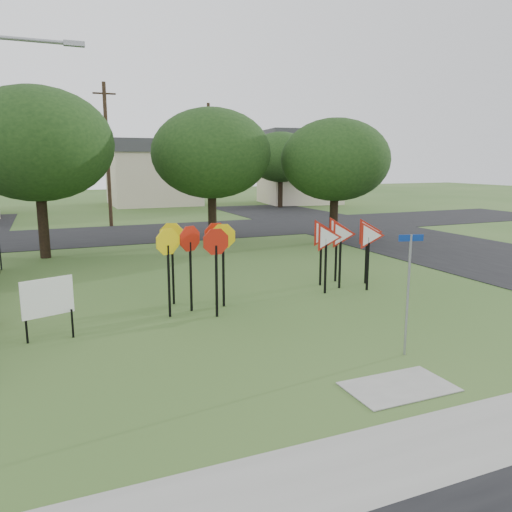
{
  "coord_description": "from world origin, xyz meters",
  "views": [
    {
      "loc": [
        -5.82,
        -9.36,
        4.14
      ],
      "look_at": [
        -0.62,
        3.0,
        1.6
      ],
      "focal_mm": 35.0,
      "sensor_mm": 36.0,
      "label": 1
    }
  ],
  "objects_px": {
    "street_name_sign": "(408,286)",
    "yield_sign_cluster": "(344,237)",
    "stop_sign_cluster": "(198,247)",
    "info_board": "(48,299)"
  },
  "relations": [
    {
      "from": "street_name_sign",
      "to": "stop_sign_cluster",
      "type": "xyz_separation_m",
      "value": [
        -3.17,
        5.01,
        0.27
      ]
    },
    {
      "from": "street_name_sign",
      "to": "stop_sign_cluster",
      "type": "bearing_deg",
      "value": 122.33
    },
    {
      "from": "street_name_sign",
      "to": "yield_sign_cluster",
      "type": "bearing_deg",
      "value": 70.41
    },
    {
      "from": "yield_sign_cluster",
      "to": "info_board",
      "type": "xyz_separation_m",
      "value": [
        -9.12,
        -1.72,
        -0.71
      ]
    },
    {
      "from": "street_name_sign",
      "to": "stop_sign_cluster",
      "type": "distance_m",
      "value": 5.93
    },
    {
      "from": "stop_sign_cluster",
      "to": "info_board",
      "type": "xyz_separation_m",
      "value": [
        -3.93,
        -1.05,
        -0.81
      ]
    },
    {
      "from": "yield_sign_cluster",
      "to": "info_board",
      "type": "bearing_deg",
      "value": -169.34
    },
    {
      "from": "street_name_sign",
      "to": "yield_sign_cluster",
      "type": "relative_size",
      "value": 0.92
    },
    {
      "from": "street_name_sign",
      "to": "yield_sign_cluster",
      "type": "height_order",
      "value": "street_name_sign"
    },
    {
      "from": "stop_sign_cluster",
      "to": "info_board",
      "type": "bearing_deg",
      "value": -165.03
    }
  ]
}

